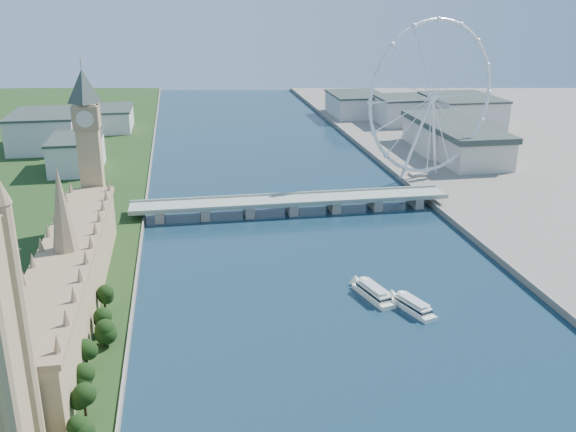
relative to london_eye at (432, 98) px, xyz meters
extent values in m
cube|color=tan|center=(-247.98, -185.08, -50.52)|extent=(24.00, 200.00, 28.00)
cone|color=#937A59|center=(-247.98, -185.08, -14.52)|extent=(12.00, 12.00, 40.00)
cube|color=tan|center=(-247.98, -77.08, -24.52)|extent=(13.00, 13.00, 80.00)
cube|color=#937A59|center=(-247.98, -77.08, 7.48)|extent=(15.00, 15.00, 14.00)
pyramid|color=#2D3833|center=(-247.98, -77.08, 35.48)|extent=(20.02, 20.02, 20.00)
cube|color=gray|center=(-119.98, -55.08, -59.02)|extent=(220.00, 22.00, 2.00)
cube|color=gray|center=(-209.98, -55.08, -63.77)|extent=(6.00, 20.00, 7.50)
cube|color=gray|center=(-179.98, -55.08, -63.77)|extent=(6.00, 20.00, 7.50)
cube|color=gray|center=(-149.98, -55.08, -63.77)|extent=(6.00, 20.00, 7.50)
cube|color=gray|center=(-119.98, -55.08, -63.77)|extent=(6.00, 20.00, 7.50)
cube|color=gray|center=(-89.98, -55.08, -63.77)|extent=(6.00, 20.00, 7.50)
cube|color=gray|center=(-59.98, -55.08, -63.77)|extent=(6.00, 20.00, 7.50)
cube|color=gray|center=(-29.98, -55.08, -63.77)|extent=(6.00, 20.00, 7.50)
torus|color=silver|center=(0.02, -0.08, 0.48)|extent=(113.60, 39.12, 118.60)
cylinder|color=silver|center=(0.02, -0.08, 0.48)|extent=(7.25, 6.61, 6.00)
cube|color=gray|center=(-2.98, 9.92, -63.52)|extent=(14.00, 10.00, 2.00)
cube|color=beige|center=(-279.98, 74.92, -51.52)|extent=(40.00, 60.00, 26.00)
cube|color=beige|center=(-319.98, 164.92, -48.52)|extent=(60.00, 80.00, 32.00)
cube|color=beige|center=(-269.98, 244.92, -53.52)|extent=(50.00, 70.00, 22.00)
cube|color=beige|center=(60.02, 224.92, -50.52)|extent=(60.00, 60.00, 28.00)
cube|color=beige|center=(120.02, 204.92, -49.52)|extent=(70.00, 90.00, 30.00)
cube|color=beige|center=(20.02, 284.92, -52.52)|extent=(60.00, 80.00, 24.00)
camera|label=1|loc=(-193.43, -470.90, 77.69)|focal=40.00mm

